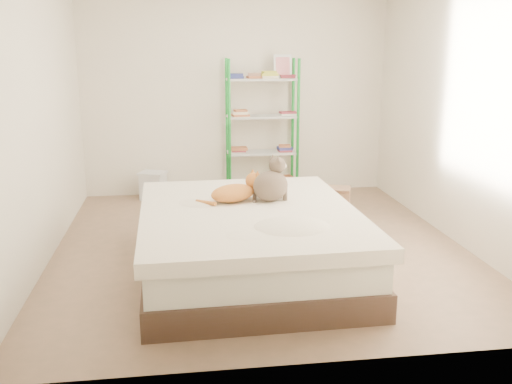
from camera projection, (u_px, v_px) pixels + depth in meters
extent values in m
cube|color=#9A775B|center=(260.00, 245.00, 5.42)|extent=(3.80, 4.20, 0.01)
cube|color=white|center=(236.00, 91.00, 7.11)|extent=(3.80, 0.01, 2.60)
cube|color=white|center=(315.00, 149.00, 3.08)|extent=(3.80, 0.01, 2.60)
cube|color=white|center=(39.00, 112.00, 4.85)|extent=(0.01, 4.20, 2.60)
cube|color=white|center=(460.00, 105.00, 5.35)|extent=(0.01, 4.20, 2.60)
cube|color=#443123|center=(249.00, 261.00, 4.74)|extent=(1.75, 2.17, 0.21)
cube|color=white|center=(249.00, 235.00, 4.68)|extent=(1.70, 2.10, 0.23)
cube|color=beige|center=(249.00, 216.00, 4.64)|extent=(1.79, 2.21, 0.11)
cylinder|color=green|center=(229.00, 131.00, 6.85)|extent=(0.04, 0.04, 1.70)
cylinder|color=green|center=(227.00, 127.00, 7.15)|extent=(0.04, 0.04, 1.70)
cylinder|color=green|center=(298.00, 130.00, 6.96)|extent=(0.04, 0.04, 1.70)
cylinder|color=green|center=(293.00, 126.00, 7.26)|extent=(0.04, 0.04, 1.70)
cube|color=beige|center=(262.00, 187.00, 7.24)|extent=(0.86, 0.34, 0.02)
cube|color=beige|center=(262.00, 152.00, 7.13)|extent=(0.86, 0.34, 0.02)
cube|color=beige|center=(262.00, 116.00, 7.02)|extent=(0.86, 0.34, 0.02)
cube|color=beige|center=(262.00, 79.00, 6.91)|extent=(0.86, 0.34, 0.02)
cube|color=#A13541|center=(238.00, 184.00, 7.19)|extent=(0.20, 0.16, 0.09)
cube|color=#A13541|center=(262.00, 183.00, 7.23)|extent=(0.20, 0.16, 0.09)
cube|color=#A13541|center=(285.00, 182.00, 7.27)|extent=(0.20, 0.16, 0.09)
cube|color=#A13541|center=(238.00, 148.00, 7.08)|extent=(0.20, 0.16, 0.09)
cube|color=#A13541|center=(286.00, 147.00, 7.15)|extent=(0.20, 0.16, 0.09)
cube|color=#A13541|center=(238.00, 112.00, 6.96)|extent=(0.20, 0.16, 0.09)
cube|color=#A13541|center=(286.00, 111.00, 7.04)|extent=(0.20, 0.16, 0.09)
cube|color=#A13541|center=(238.00, 75.00, 6.85)|extent=(0.20, 0.16, 0.09)
cube|color=#A13541|center=(254.00, 75.00, 6.88)|extent=(0.20, 0.16, 0.09)
cube|color=#A13541|center=(270.00, 74.00, 6.90)|extent=(0.20, 0.16, 0.09)
cube|color=#A13541|center=(287.00, 74.00, 6.93)|extent=(0.20, 0.16, 0.09)
cube|color=white|center=(283.00, 66.00, 6.95)|extent=(0.22, 0.07, 0.28)
cube|color=red|center=(283.00, 66.00, 6.94)|extent=(0.17, 0.04, 0.22)
cube|color=tan|center=(329.00, 202.00, 6.35)|extent=(0.54, 0.49, 0.31)
cube|color=#59267C|center=(339.00, 206.00, 6.19)|extent=(0.26, 0.10, 0.07)
cube|color=tan|center=(334.00, 192.00, 6.15)|extent=(0.47, 0.28, 0.10)
cube|color=white|center=(153.00, 187.00, 7.02)|extent=(0.34, 0.32, 0.32)
cube|color=white|center=(153.00, 173.00, 6.97)|extent=(0.38, 0.36, 0.03)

